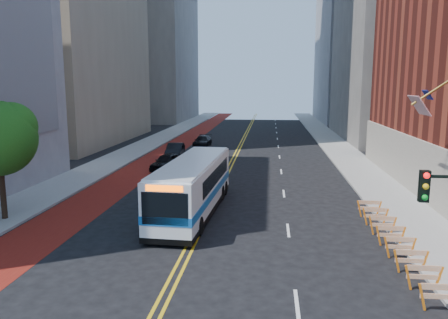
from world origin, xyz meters
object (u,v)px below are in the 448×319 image
car_b (175,151)px  transit_bus (194,185)px  car_c (202,141)px  car_a (167,162)px

car_b → transit_bus: bearing=-79.2°
transit_bus → car_c: (-3.92, 28.59, -1.05)m
car_a → transit_bus: bearing=-58.0°
car_a → car_c: 15.69m
transit_bus → car_c: bearing=100.7°
car_a → car_b: (-0.73, 6.78, 0.00)m
car_a → car_c: car_a is taller
transit_bus → car_a: size_ratio=2.69×
transit_bus → car_b: size_ratio=2.59×
car_b → car_c: car_b is taller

